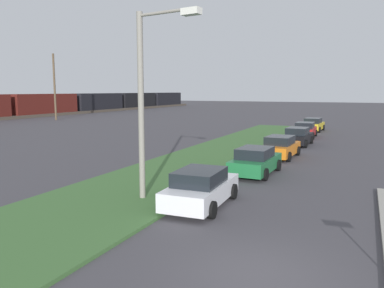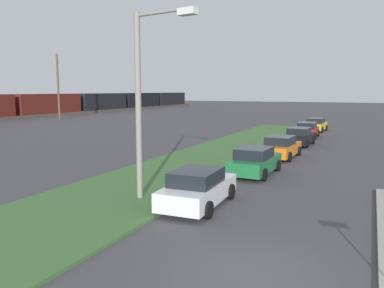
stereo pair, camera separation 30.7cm
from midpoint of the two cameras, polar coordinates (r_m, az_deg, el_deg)
ground at (r=10.18m, az=9.17°, el=-18.35°), size 300.00×300.00×0.00m
grass_median at (r=21.57m, az=-1.99°, el=-3.98°), size 60.00×6.00×0.12m
parked_car_white at (r=15.21m, az=1.46°, el=-6.48°), size 4.36×2.14×1.47m
parked_car_green at (r=21.14m, az=9.62°, el=-2.52°), size 4.35×2.12×1.47m
parked_car_orange at (r=26.72m, az=13.23°, el=-0.46°), size 4.38×2.18×1.47m
parked_car_black at (r=33.21m, az=15.73°, el=1.05°), size 4.36×2.13×1.47m
parked_car_red at (r=38.91m, az=16.76°, el=1.96°), size 4.34×2.10×1.47m
parked_car_yellow at (r=45.21m, az=17.90°, el=2.70°), size 4.39×2.21×1.47m
freight_train at (r=68.72m, az=-24.76°, el=4.96°), size 125.60×3.60×3.90m
streetlight at (r=15.43m, az=-6.36°, el=7.47°), size 0.73×2.86×7.50m
distant_utility_pole at (r=63.10m, az=-18.93°, el=7.90°), size 0.30×0.30×10.00m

